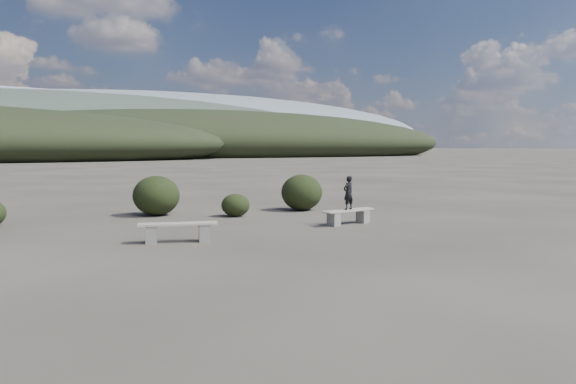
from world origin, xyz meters
TOP-DOWN VIEW (x-y plane):
  - ground at (0.00, 0.00)m, footprint 1200.00×1200.00m
  - bench_left at (-2.16, 4.06)m, footprint 1.82×0.81m
  - bench_right at (2.91, 4.83)m, footprint 1.72×0.67m
  - seated_person at (2.89, 4.82)m, footprint 0.39×0.31m
  - shrub_b at (-1.42, 9.29)m, footprint 1.47×1.47m
  - shrub_c at (0.73, 7.93)m, footprint 0.89×0.89m
  - shrub_d at (3.37, 8.53)m, footprint 1.40×1.40m
  - mountain_ridges at (-7.48, 339.06)m, footprint 500.00×400.00m

SIDE VIEW (x-z plane):
  - ground at x=0.00m, z-range 0.00..0.00m
  - bench_right at x=2.91m, z-range 0.05..0.47m
  - bench_left at x=-2.16m, z-range 0.05..0.49m
  - shrub_c at x=0.73m, z-range 0.00..0.71m
  - shrub_d at x=3.37m, z-range 0.00..1.23m
  - shrub_b at x=-1.42m, z-range 0.00..1.26m
  - seated_person at x=2.89m, z-range 0.42..1.36m
  - mountain_ridges at x=-7.48m, z-range -17.16..38.84m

